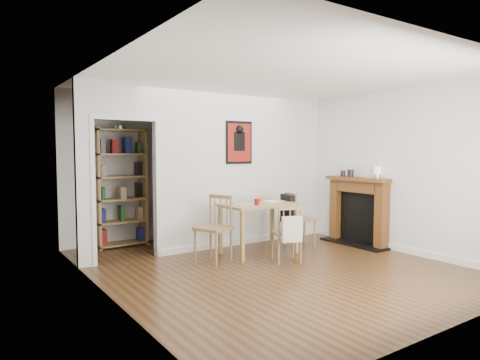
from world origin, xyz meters
TOP-DOWN VIEW (x-y plane):
  - ground at (0.00, 0.00)m, footprint 5.20×5.20m
  - room_shell at (0.10, 1.34)m, footprint 5.20×5.20m
  - dining_table at (0.32, 0.67)m, footprint 1.17×0.74m
  - chair_left at (-0.54, 0.61)m, footprint 0.64×0.64m
  - chair_right at (1.15, 0.65)m, footprint 0.61×0.56m
  - chair_front at (0.34, 0.02)m, footprint 0.54×0.57m
  - bookshelf at (-1.29, 2.40)m, footprint 0.84×0.34m
  - fireplace at (2.16, 0.25)m, footprint 0.45×1.25m
  - red_glass at (0.17, 0.52)m, footprint 0.07×0.07m
  - orange_fruit at (0.47, 0.84)m, footprint 0.08×0.08m
  - placemat at (0.10, 0.69)m, footprint 0.45×0.36m
  - notebook at (0.60, 0.70)m, footprint 0.32×0.26m
  - mantel_lamp at (2.17, -0.12)m, footprint 0.12×0.12m
  - ceramic_jar_a at (2.11, 0.40)m, footprint 0.11×0.11m
  - ceramic_jar_b at (2.09, 0.55)m, footprint 0.09×0.09m

SIDE VIEW (x-z plane):
  - ground at x=0.00m, z-range 0.00..0.00m
  - chair_front at x=0.34m, z-range 0.01..0.84m
  - chair_right at x=1.15m, z-range 0.02..0.94m
  - chair_left at x=-0.54m, z-range 0.00..0.97m
  - fireplace at x=2.16m, z-range 0.04..1.20m
  - dining_table at x=0.32m, z-range 0.30..1.10m
  - placemat at x=0.10m, z-range 0.79..0.80m
  - notebook at x=0.60m, z-range 0.79..0.81m
  - orange_fruit at x=0.47m, z-range 0.79..0.88m
  - red_glass at x=0.17m, z-range 0.79..0.89m
  - bookshelf at x=-1.29m, z-range -0.01..1.98m
  - ceramic_jar_b at x=2.09m, z-range 1.16..1.27m
  - ceramic_jar_a at x=2.11m, z-range 1.16..1.29m
  - mantel_lamp at x=2.17m, z-range 1.18..1.38m
  - room_shell at x=0.10m, z-range -1.30..3.90m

